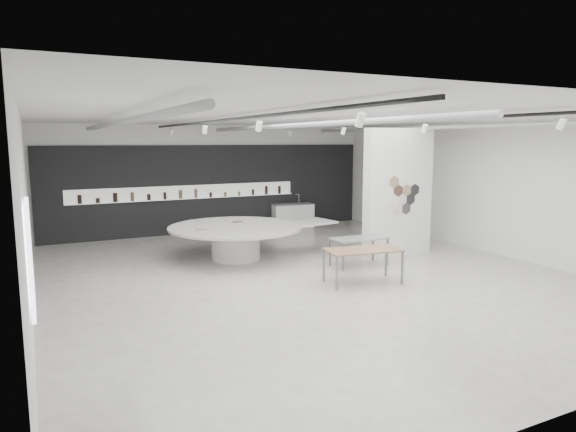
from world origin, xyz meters
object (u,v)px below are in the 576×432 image
partition_column (398,192)px  sample_table_stone (359,240)px  sample_table_wood (363,252)px  kitchen_counter (293,215)px  display_island (238,237)px

partition_column → sample_table_stone: bearing=-158.3°
sample_table_wood → sample_table_stone: bearing=58.4°
sample_table_stone → kitchen_counter: kitchen_counter is taller
partition_column → sample_table_stone: 2.25m
sample_table_wood → partition_column: bearing=38.6°
display_island → kitchen_counter: kitchen_counter is taller
partition_column → sample_table_wood: size_ratio=1.99×
partition_column → display_island: partition_column is taller
sample_table_wood → kitchen_counter: (2.15, 7.66, -0.29)m
partition_column → sample_table_wood: (-2.70, -2.15, -1.06)m
sample_table_stone → sample_table_wood: bearing=-121.6°
sample_table_stone → partition_column: bearing=21.7°
sample_table_wood → kitchen_counter: 7.96m
display_island → kitchen_counter: bearing=38.1°
sample_table_stone → kitchen_counter: size_ratio=0.89×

